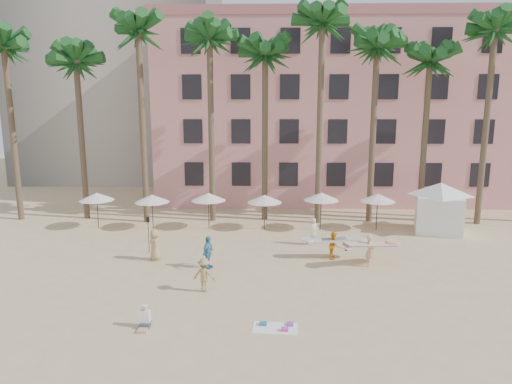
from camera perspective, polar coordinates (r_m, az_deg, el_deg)
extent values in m
plane|color=#D1B789|center=(21.10, 3.71, -13.94)|extent=(120.00, 120.00, 0.00)
cube|color=#DD9086|center=(45.80, 11.37, 9.71)|extent=(35.00, 14.00, 16.00)
cylinder|color=brown|center=(39.16, -28.10, 6.24)|extent=(0.44, 0.44, 13.00)
cylinder|color=brown|center=(37.48, -20.94, 5.88)|extent=(0.44, 0.44, 12.00)
cylinder|color=brown|center=(34.86, -13.98, 7.60)|extent=(0.44, 0.44, 14.00)
cylinder|color=brown|center=(34.42, -5.62, 7.41)|extent=(0.44, 0.44, 13.50)
cylinder|color=brown|center=(34.70, 1.12, 6.66)|extent=(0.44, 0.44, 12.50)
cylinder|color=brown|center=(33.87, 7.97, 8.15)|extent=(0.44, 0.44, 14.50)
cylinder|color=brown|center=(35.09, 14.39, 6.78)|extent=(0.44, 0.44, 13.00)
cylinder|color=brown|center=(36.71, 20.30, 5.83)|extent=(0.44, 0.44, 12.00)
cylinder|color=brown|center=(37.22, 26.77, 6.95)|extent=(0.44, 0.44, 14.00)
cylinder|color=#332B23|center=(34.69, -19.19, -2.32)|extent=(0.07, 0.07, 2.50)
cone|color=white|center=(34.47, -19.30, -0.54)|extent=(2.50, 2.50, 0.55)
cylinder|color=#332B23|center=(33.43, -12.80, -2.55)|extent=(0.07, 0.07, 2.40)
cone|color=white|center=(33.20, -12.87, -0.79)|extent=(2.50, 2.50, 0.55)
cylinder|color=#332B23|center=(32.87, -5.93, -2.47)|extent=(0.07, 0.07, 2.50)
cone|color=white|center=(32.63, -5.97, -0.60)|extent=(2.50, 2.50, 0.55)
cylinder|color=#332B23|center=(32.53, 1.07, -2.65)|extent=(0.07, 0.07, 2.40)
cone|color=white|center=(32.30, 1.07, -0.84)|extent=(2.50, 2.50, 0.55)
cylinder|color=#332B23|center=(32.64, 8.11, -2.53)|extent=(0.07, 0.07, 2.60)
cone|color=white|center=(32.39, 8.17, -0.55)|extent=(2.50, 2.50, 0.55)
cylinder|color=#332B23|center=(33.56, 14.87, -2.51)|extent=(0.07, 0.07, 2.50)
cone|color=white|center=(33.32, 14.96, -0.67)|extent=(2.50, 2.50, 0.55)
cube|color=white|center=(34.40, 21.86, -2.53)|extent=(3.70, 3.70, 2.60)
cone|color=white|center=(34.05, 22.07, 0.34)|extent=(5.54, 5.54, 0.90)
cube|color=white|center=(19.16, 2.39, -16.62)|extent=(1.87, 1.14, 0.02)
cube|color=teal|center=(19.34, 0.89, -16.13)|extent=(0.32, 0.27, 0.10)
cube|color=#CF39A3|center=(18.93, 3.62, -16.75)|extent=(0.30, 0.24, 0.12)
cube|color=purple|center=(19.38, 4.29, -16.13)|extent=(0.28, 0.32, 0.08)
imported|color=#DFA97D|center=(26.21, 14.02, -7.10)|extent=(0.52, 0.70, 1.77)
cube|color=beige|center=(26.10, 14.06, -6.36)|extent=(3.04, 1.62, 0.36)
imported|color=#FCA01A|center=(27.04, 9.70, -6.56)|extent=(0.71, 0.85, 1.59)
cube|color=silver|center=(26.95, 9.73, -5.92)|extent=(3.12, 0.77, 0.32)
imported|color=tan|center=(26.97, -12.54, -6.48)|extent=(0.89, 1.04, 1.80)
imported|color=teal|center=(25.21, -6.01, -7.51)|extent=(0.78, 1.15, 1.81)
imported|color=tan|center=(22.30, -6.49, -10.26)|extent=(1.16, 0.80, 1.66)
imported|color=silver|center=(29.34, 7.27, -4.92)|extent=(0.74, 0.76, 1.75)
cylinder|color=black|center=(28.34, -13.28, -5.34)|extent=(0.04, 0.04, 2.10)
cube|color=black|center=(28.08, -13.37, -3.38)|extent=(0.18, 0.03, 0.35)
cube|color=#3F3F4C|center=(19.67, -13.72, -15.84)|extent=(0.42, 0.39, 0.22)
cube|color=tan|center=(19.42, -13.96, -16.41)|extent=(0.37, 0.42, 0.11)
cube|color=white|center=(19.55, -13.73, -14.87)|extent=(0.41, 0.24, 0.51)
sphere|color=tan|center=(19.40, -13.78, -13.89)|extent=(0.22, 0.22, 0.22)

